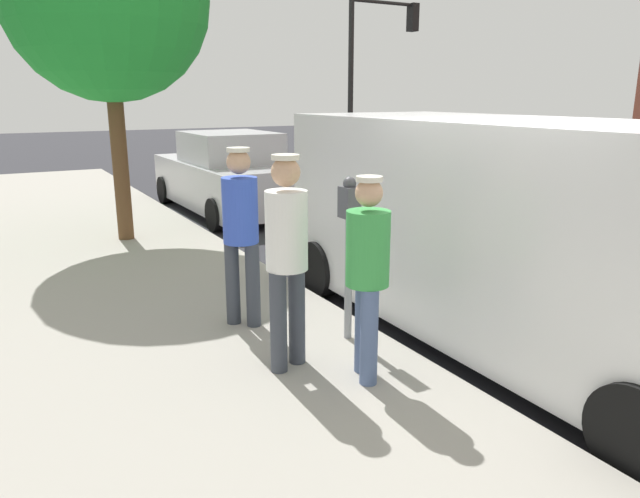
{
  "coord_description": "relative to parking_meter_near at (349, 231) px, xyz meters",
  "views": [
    {
      "loc": [
        4.13,
        3.4,
        2.36
      ],
      "look_at": [
        1.65,
        -0.99,
        1.05
      ],
      "focal_mm": 33.21,
      "sensor_mm": 36.0,
      "label": 1
    }
  ],
  "objects": [
    {
      "name": "ground_plane",
      "position": [
        -1.35,
        0.99,
        -1.18
      ],
      "size": [
        80.0,
        80.0,
        0.0
      ],
      "primitive_type": "plane",
      "color": "#2D2D33"
    },
    {
      "name": "sidewalk_slab",
      "position": [
        2.15,
        0.99,
        -1.11
      ],
      "size": [
        5.0,
        32.0,
        0.15
      ],
      "primitive_type": "cube",
      "color": "#9E998E",
      "rests_on": "ground"
    },
    {
      "name": "parking_meter_near",
      "position": [
        0.0,
        0.0,
        0.0
      ],
      "size": [
        0.14,
        0.18,
        1.52
      ],
      "color": "gray",
      "rests_on": "sidewalk_slab"
    },
    {
      "name": "pedestrian_in_blue",
      "position": [
        0.72,
        -0.8,
        -0.03
      ],
      "size": [
        0.34,
        0.34,
        1.74
      ],
      "color": "#383D47",
      "rests_on": "sidewalk_slab"
    },
    {
      "name": "pedestrian_in_green",
      "position": [
        0.3,
        0.75,
        -0.1
      ],
      "size": [
        0.34,
        0.34,
        1.63
      ],
      "color": "#4C608C",
      "rests_on": "sidewalk_slab"
    },
    {
      "name": "pedestrian_in_white",
      "position": [
        0.76,
        0.27,
        -0.01
      ],
      "size": [
        0.35,
        0.34,
        1.77
      ],
      "color": "#383D47",
      "rests_on": "sidewalk_slab"
    },
    {
      "name": "parked_van",
      "position": [
        -1.5,
        0.49,
        -0.03
      ],
      "size": [
        2.17,
        5.22,
        2.15
      ],
      "color": "white",
      "rests_on": "ground"
    },
    {
      "name": "parked_sedan_behind",
      "position": [
        -1.55,
        -7.15,
        -0.43
      ],
      "size": [
        1.96,
        4.41,
        1.65
      ],
      "color": "#BCBCC1",
      "rests_on": "ground"
    },
    {
      "name": "traffic_light_corner",
      "position": [
        -7.71,
        -10.88,
        2.34
      ],
      "size": [
        2.48,
        0.42,
        5.2
      ],
      "color": "black",
      "rests_on": "ground"
    }
  ]
}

